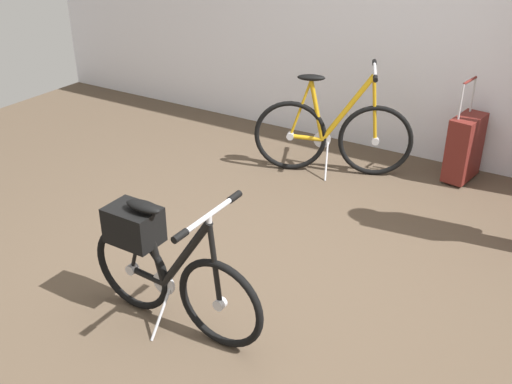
% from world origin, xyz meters
% --- Properties ---
extents(ground_plane, '(7.97, 7.97, 0.00)m').
position_xyz_m(ground_plane, '(0.00, 0.00, 0.00)').
color(ground_plane, brown).
extents(folding_bike_foreground, '(1.11, 0.53, 0.78)m').
position_xyz_m(folding_bike_foreground, '(-0.24, -0.53, 0.38)').
color(folding_bike_foreground, black).
rests_on(folding_bike_foreground, ground_plane).
extents(display_bike_left, '(1.21, 0.63, 0.90)m').
position_xyz_m(display_bike_left, '(-0.29, 1.69, 0.34)').
color(display_bike_left, black).
rests_on(display_bike_left, ground_plane).
extents(rolling_suitcase, '(0.23, 0.38, 0.83)m').
position_xyz_m(rolling_suitcase, '(0.67, 2.12, 0.28)').
color(rolling_suitcase, maroon).
rests_on(rolling_suitcase, ground_plane).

